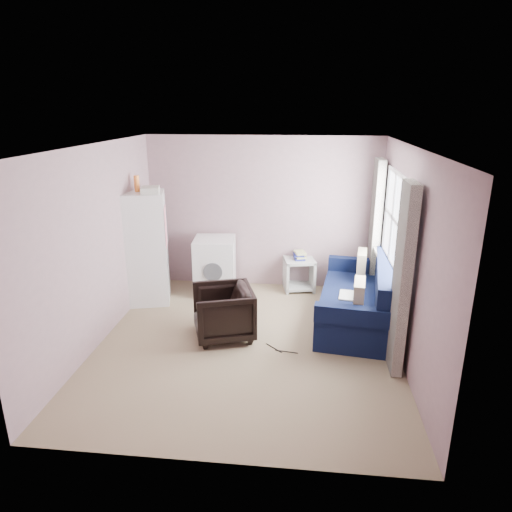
{
  "coord_description": "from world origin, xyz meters",
  "views": [
    {
      "loc": [
        0.69,
        -5.23,
        2.93
      ],
      "look_at": [
        0.05,
        0.6,
        1.0
      ],
      "focal_mm": 32.0,
      "sensor_mm": 36.0,
      "label": 1
    }
  ],
  "objects_px": {
    "washing_machine": "(215,264)",
    "side_table": "(299,272)",
    "armchair": "(223,310)",
    "fridge": "(147,247)",
    "sofa": "(359,301)"
  },
  "relations": [
    {
      "from": "washing_machine",
      "to": "side_table",
      "type": "distance_m",
      "value": 1.4
    },
    {
      "from": "armchair",
      "to": "side_table",
      "type": "relative_size",
      "value": 1.16
    },
    {
      "from": "armchair",
      "to": "side_table",
      "type": "bearing_deg",
      "value": 133.75
    },
    {
      "from": "armchair",
      "to": "fridge",
      "type": "height_order",
      "value": "fridge"
    },
    {
      "from": "fridge",
      "to": "sofa",
      "type": "distance_m",
      "value": 3.26
    },
    {
      "from": "sofa",
      "to": "armchair",
      "type": "bearing_deg",
      "value": -153.92
    },
    {
      "from": "armchair",
      "to": "fridge",
      "type": "xyz_separation_m",
      "value": [
        -1.35,
        1.04,
        0.5
      ]
    },
    {
      "from": "fridge",
      "to": "washing_machine",
      "type": "height_order",
      "value": "fridge"
    },
    {
      "from": "armchair",
      "to": "washing_machine",
      "type": "height_order",
      "value": "washing_machine"
    },
    {
      "from": "fridge",
      "to": "washing_machine",
      "type": "relative_size",
      "value": 2.16
    },
    {
      "from": "fridge",
      "to": "side_table",
      "type": "xyz_separation_m",
      "value": [
        2.31,
        0.73,
        -0.57
      ]
    },
    {
      "from": "washing_machine",
      "to": "sofa",
      "type": "xyz_separation_m",
      "value": [
        2.23,
        -0.9,
        -0.14
      ]
    },
    {
      "from": "fridge",
      "to": "sofa",
      "type": "bearing_deg",
      "value": -22.39
    },
    {
      "from": "side_table",
      "to": "washing_machine",
      "type": "bearing_deg",
      "value": -169.29
    },
    {
      "from": "side_table",
      "to": "fridge",
      "type": "bearing_deg",
      "value": -162.54
    }
  ]
}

